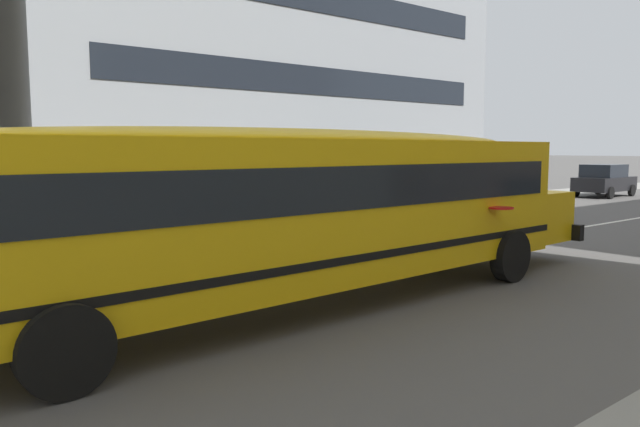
% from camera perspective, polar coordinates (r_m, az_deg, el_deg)
% --- Properties ---
extents(ground_plane, '(400.00, 400.00, 0.00)m').
position_cam_1_polar(ground_plane, '(12.34, 0.80, -5.24)').
color(ground_plane, '#54514F').
extents(sidewalk_far, '(120.00, 3.00, 0.01)m').
position_cam_1_polar(sidewalk_far, '(19.31, -15.18, -1.30)').
color(sidewalk_far, gray).
rests_on(sidewalk_far, ground_plane).
extents(lane_centreline, '(110.00, 0.16, 0.01)m').
position_cam_1_polar(lane_centreline, '(12.34, 0.80, -5.22)').
color(lane_centreline, silver).
rests_on(lane_centreline, ground_plane).
extents(school_bus, '(12.28, 2.92, 2.73)m').
position_cam_1_polar(school_bus, '(9.40, -0.59, 1.20)').
color(school_bus, yellow).
rests_on(school_bus, ground_plane).
extents(parked_car_teal_mid_block, '(3.94, 1.97, 1.64)m').
position_cam_1_polar(parked_car_teal_mid_block, '(22.39, 8.78, 1.99)').
color(parked_car_teal_mid_block, '#195B66').
rests_on(parked_car_teal_mid_block, ground_plane).
extents(parked_car_black_by_hydrant, '(3.97, 2.02, 1.64)m').
position_cam_1_polar(parked_car_black_by_hydrant, '(34.02, 25.21, 2.87)').
color(parked_car_black_by_hydrant, black).
rests_on(parked_car_black_by_hydrant, ground_plane).
extents(apartment_block_far_centre, '(21.73, 12.44, 13.30)m').
position_cam_1_polar(apartment_block_far_centre, '(29.93, -7.70, 14.18)').
color(apartment_block_far_centre, gray).
rests_on(apartment_block_far_centre, ground_plane).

